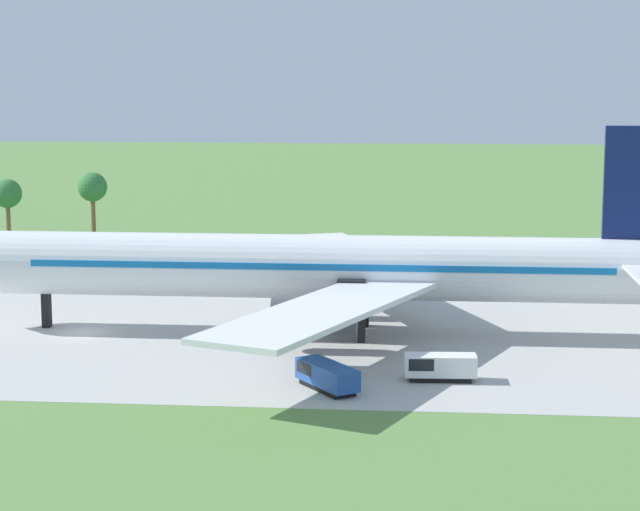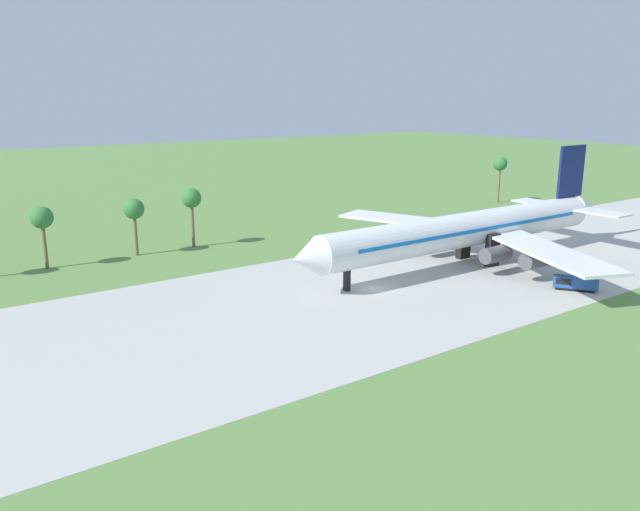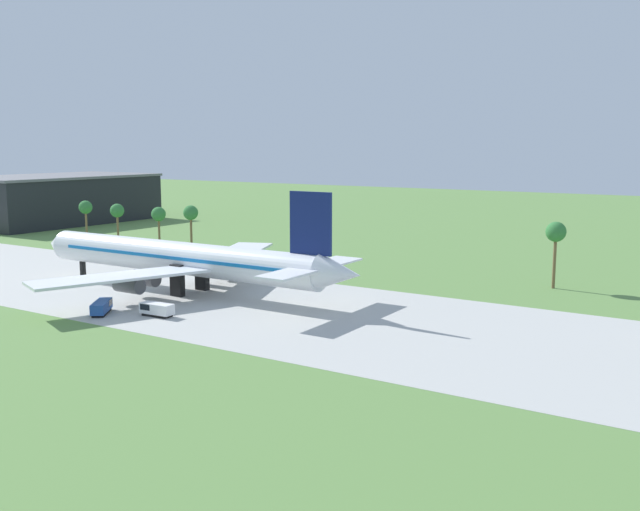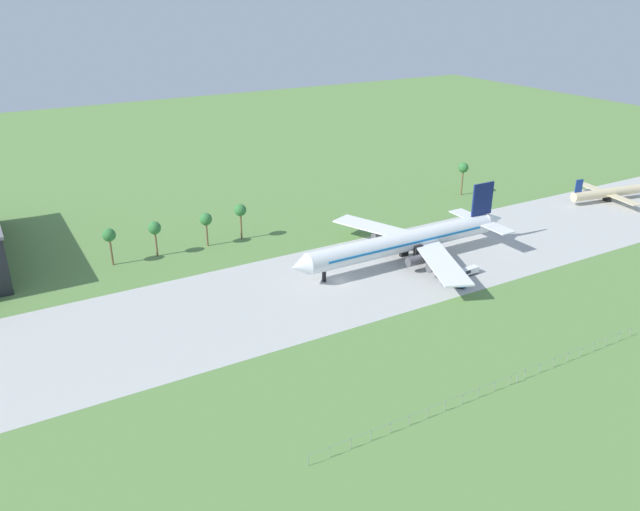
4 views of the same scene
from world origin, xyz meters
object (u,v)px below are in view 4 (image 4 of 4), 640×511
(baggage_tug, at_px, (469,271))
(no_stopping_sign, at_px, (518,378))
(fuel_truck, at_px, (453,282))
(jet_airliner, at_px, (408,241))
(regional_aircraft, at_px, (608,193))

(baggage_tug, height_order, no_stopping_sign, baggage_tug)
(fuel_truck, height_order, no_stopping_sign, fuel_truck)
(jet_airliner, distance_m, baggage_tug, 18.30)
(fuel_truck, bearing_deg, baggage_tug, 21.75)
(baggage_tug, bearing_deg, regional_aircraft, 14.59)
(baggage_tug, distance_m, no_stopping_sign, 48.92)
(regional_aircraft, xyz_separation_m, fuel_truck, (-92.74, -25.27, -2.00))
(regional_aircraft, bearing_deg, no_stopping_sign, -149.96)
(baggage_tug, bearing_deg, jet_airliner, 119.20)
(regional_aircraft, bearing_deg, fuel_truck, -164.75)
(fuel_truck, distance_m, no_stopping_sign, 42.22)
(regional_aircraft, relative_size, baggage_tug, 5.55)
(baggage_tug, xyz_separation_m, no_stopping_sign, (-25.58, -41.70, -0.03))
(jet_airliner, bearing_deg, no_stopping_sign, -106.55)
(regional_aircraft, distance_m, no_stopping_sign, 127.30)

